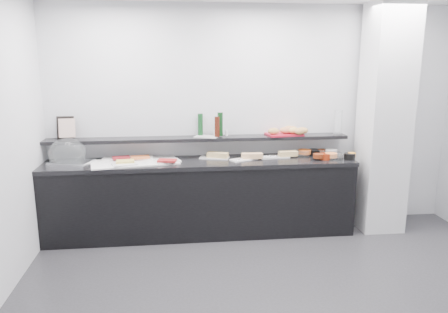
{
  "coord_description": "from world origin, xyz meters",
  "views": [
    {
      "loc": [
        -0.99,
        -3.26,
        2.08
      ],
      "look_at": [
        -0.45,
        1.45,
        1.0
      ],
      "focal_mm": 35.0,
      "sensor_mm": 36.0,
      "label": 1
    }
  ],
  "objects": [
    {
      "name": "bottle_green_b",
      "position": [
        -0.45,
        1.87,
        1.3
      ],
      "size": [
        0.07,
        0.07,
        0.28
      ],
      "primitive_type": "cylinder",
      "rotation": [
        0.0,
        0.0,
        -0.06
      ],
      "color": "black",
      "rests_on": "condiment_tray"
    },
    {
      "name": "bread_roll_sw",
      "position": [
        0.2,
        1.83,
        1.21
      ],
      "size": [
        0.15,
        0.1,
        0.08
      ],
      "primitive_type": "ellipsoid",
      "rotation": [
        0.0,
        0.0,
        -0.1
      ],
      "color": "#B88846",
      "rests_on": "bread_tray"
    },
    {
      "name": "cloche_base",
      "position": [
        -2.16,
        1.69,
        0.92
      ],
      "size": [
        0.52,
        0.42,
        0.04
      ],
      "primitive_type": "cube",
      "rotation": [
        0.0,
        0.0,
        -0.3
      ],
      "color": "silver",
      "rests_on": "counter_top"
    },
    {
      "name": "shaker_salt",
      "position": [
        -0.51,
        1.91,
        1.2
      ],
      "size": [
        0.03,
        0.03,
        0.07
      ],
      "primitive_type": "cylinder",
      "rotation": [
        0.0,
        0.0,
        -0.02
      ],
      "color": "white",
      "rests_on": "condiment_tray"
    },
    {
      "name": "back_wall",
      "position": [
        0.0,
        2.0,
        1.35
      ],
      "size": [
        5.0,
        0.02,
        2.7
      ],
      "primitive_type": "cube",
      "color": "silver",
      "rests_on": "ground"
    },
    {
      "name": "sandwich_food_left",
      "position": [
        -0.49,
        1.78,
        0.94
      ],
      "size": [
        0.27,
        0.18,
        0.06
      ],
      "primitive_type": "cube",
      "rotation": [
        0.0,
        0.0,
        -0.39
      ],
      "color": "tan",
      "rests_on": "sandwich_plate_left"
    },
    {
      "name": "bread_tray",
      "position": [
        0.34,
        1.9,
        1.16
      ],
      "size": [
        0.46,
        0.35,
        0.02
      ],
      "primitive_type": "cube",
      "rotation": [
        0.0,
        0.0,
        0.12
      ],
      "color": "#A71227",
      "rests_on": "wall_shelf"
    },
    {
      "name": "sandwich_food_mid",
      "position": [
        -0.09,
        1.69,
        0.94
      ],
      "size": [
        0.25,
        0.1,
        0.06
      ],
      "primitive_type": "cube",
      "rotation": [
        0.0,
        0.0,
        -0.02
      ],
      "color": "tan",
      "rests_on": "sandwich_plate_mid"
    },
    {
      "name": "bread_roll_se",
      "position": [
        0.56,
        1.84,
        1.21
      ],
      "size": [
        0.16,
        0.13,
        0.08
      ],
      "primitive_type": "ellipsoid",
      "rotation": [
        0.0,
        0.0,
        -0.38
      ],
      "color": "#BD8A48",
      "rests_on": "bread_tray"
    },
    {
      "name": "bread_roll_n",
      "position": [
        0.46,
        1.94,
        1.21
      ],
      "size": [
        0.16,
        0.13,
        0.08
      ],
      "primitive_type": "ellipsoid",
      "rotation": [
        0.0,
        0.0,
        0.39
      ],
      "color": "#BC7547",
      "rests_on": "bread_tray"
    },
    {
      "name": "platter_cheese",
      "position": [
        -1.55,
        1.53,
        0.92
      ],
      "size": [
        0.3,
        0.25,
        0.01
      ],
      "primitive_type": "cube",
      "rotation": [
        0.0,
        0.0,
        0.34
      ],
      "color": "white",
      "rests_on": "linen_runner"
    },
    {
      "name": "sandwich_plate_right",
      "position": [
        0.19,
        1.76,
        0.91
      ],
      "size": [
        0.37,
        0.19,
        0.01
      ],
      "primitive_type": "cube",
      "rotation": [
        0.0,
        0.0,
        0.11
      ],
      "color": "silver",
      "rests_on": "counter_top"
    },
    {
      "name": "condiment_tray",
      "position": [
        -0.61,
        1.86,
        1.16
      ],
      "size": [
        0.32,
        0.26,
        0.01
      ],
      "primitive_type": "cube",
      "rotation": [
        0.0,
        0.0,
        -0.39
      ],
      "color": "silver",
      "rests_on": "wall_shelf"
    },
    {
      "name": "food_cheese",
      "position": [
        -1.55,
        1.59,
        0.94
      ],
      "size": [
        0.21,
        0.15,
        0.02
      ],
      "primitive_type": "cube",
      "rotation": [
        0.0,
        0.0,
        0.11
      ],
      "color": "#F0D55D",
      "rests_on": "platter_cheese"
    },
    {
      "name": "platter_meat_b",
      "position": [
        -1.08,
        1.63,
        0.92
      ],
      "size": [
        0.31,
        0.25,
        0.01
      ],
      "primitive_type": "cube",
      "rotation": [
        0.0,
        0.0,
        0.28
      ],
      "color": "white",
      "rests_on": "linen_runner"
    },
    {
      "name": "tongs_right",
      "position": [
        0.14,
        1.74,
        0.92
      ],
      "size": [
        0.16,
        0.03,
        0.01
      ],
      "primitive_type": "cylinder",
      "rotation": [
        0.0,
        1.57,
        -0.16
      ],
      "color": "silver",
      "rests_on": "sandwich_plate_right"
    },
    {
      "name": "bowl_red_jam",
      "position": [
        0.77,
        1.6,
        0.94
      ],
      "size": [
        0.16,
        0.16,
        0.07
      ],
      "primitive_type": "cylinder",
      "rotation": [
        0.0,
        0.0,
        -0.27
      ],
      "color": "maroon",
      "rests_on": "counter_top"
    },
    {
      "name": "framed_print",
      "position": [
        -2.26,
        1.96,
        1.28
      ],
      "size": [
        0.2,
        0.07,
        0.26
      ],
      "primitive_type": "cube",
      "rotation": [
        -0.21,
        0.0,
        0.03
      ],
      "color": "black",
      "rests_on": "wall_shelf"
    },
    {
      "name": "tongs_left",
      "position": [
        -0.44,
        1.77,
        0.92
      ],
      "size": [
        0.16,
        0.04,
        0.01
      ],
      "primitive_type": "cylinder",
      "rotation": [
        0.0,
        1.57,
        -0.19
      ],
      "color": "silver",
      "rests_on": "sandwich_plate_left"
    },
    {
      "name": "bread_roll_s",
      "position": [
        0.5,
        1.78,
        1.21
      ],
      "size": [
        0.15,
        0.11,
        0.08
      ],
      "primitive_type": "ellipsoid",
      "rotation": [
        0.0,
        0.0,
        0.23
      ],
      "color": "#AE7C42",
      "rests_on": "bread_tray"
    },
    {
      "name": "counter_top",
      "position": [
        -0.7,
        1.7,
        0.88
      ],
      "size": [
        3.62,
        0.62,
        0.05
      ],
      "primitive_type": "cube",
      "color": "black",
      "rests_on": "buffet_cabinet"
    },
    {
      "name": "fill_glass_fruit",
      "position": [
        0.59,
        1.84,
        0.95
      ],
      "size": [
        0.16,
        0.16,
        0.05
      ],
      "primitive_type": "cylinder",
      "rotation": [
        0.0,
        0.0,
        0.04
      ],
      "color": "orange",
      "rests_on": "bowl_glass_fruit"
    },
    {
      "name": "linen_runner",
      "position": [
        -1.45,
        1.68,
        0.91
      ],
      "size": [
        1.04,
        0.63,
        0.01
      ],
      "primitive_type": "cube",
      "rotation": [
        0.0,
        0.0,
        0.18
      ],
      "color": "white",
      "rests_on": "counter_top"
    },
    {
      "name": "buffet_cabinet",
      "position": [
        -0.7,
        1.7,
        0.42
      ],
      "size": [
        3.6,
        0.6,
        0.85
      ],
      "primitive_type": "cube",
      "color": "black",
      "rests_on": "ground"
    },
    {
      "name": "bowl_glass_cream",
      "position": [
        0.85,
        1.78,
        0.94
      ],
      "size": [
        0.22,
        0.22,
        0.07
      ],
      "primitive_type": "cylinder",
      "rotation": [
        0.0,
        0.0,
        0.16
      ],
      "color": "white",
      "rests_on": "counter_top"
    },
    {
      "name": "bottle_hot",
      "position": [
        -0.49,
        1.86,
        1.25
      ],
      "size": [
        0.06,
        0.06,
        0.18
      ],
      "primitive_type": "cylinder",
      "rotation": [
        0.0,
        0.0,
        0.1
      ],
      "color": "#B9170D",
      "rests_on": "condiment_tray"
    },
    {
      "name": "bowl_black_fruit",
      "position": [
        1.06,
        1.57,
        0.94
      ],
      "size": [
        0.15,
        0.15,
        0.07
      ],
      "primitive_type": "cylinder",
      "rotation": [
        0.0,
        0.0,
        0.15
      ],
      "color": "black",
      "rests_on": "counter_top"
    },
    {
      "name": "food_meat_b",
      "position": [
        -1.08,
        1.57,
        0.94
      ],
      "size": [
        0.23,
        0.17,
        0.02
      ],
      "primitive_type": "cube",
      "rotation": [
        0.0,
        0.0,
        -0.19
      ],
      "color": "maroon",
      "rests_on": "platter_meat_b"
    },
    {
      "name": "fill_glass_salmon",
      "position": [
        0.85,
        1.61,
        0.95
      ],
      "size": [
        0.17,
        0.17,
        0.05
      ],
      "primitive_type": "cylinder",
      "rotation": [
        0.0,
        0.0,
        0.24
      ],
      "color": "orange",
      "rests_on": "bowl_glass_salmon"
    },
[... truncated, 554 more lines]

